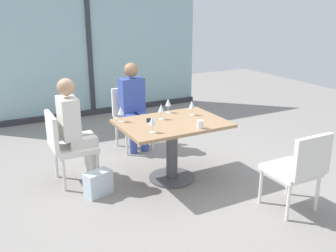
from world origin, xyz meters
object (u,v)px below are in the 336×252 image
at_px(person_far_left, 74,125).
at_px(wine_glass_1, 152,121).
at_px(dining_table_main, 172,137).
at_px(chair_near_window, 131,114).
at_px(chair_far_left, 66,143).
at_px(person_near_window, 134,102).
at_px(wine_glass_4, 168,103).
at_px(wine_glass_0, 192,105).
at_px(coffee_cup, 200,124).
at_px(wine_glass_2, 121,111).
at_px(wine_glass_3, 161,109).
at_px(handbag_0, 98,183).
at_px(chair_front_right, 299,167).
at_px(cell_phone_on_table, 149,120).

bearing_deg(person_far_left, wine_glass_1, -48.36).
xyz_separation_m(dining_table_main, chair_near_window, (0.00, 1.26, -0.05)).
relative_size(chair_far_left, person_near_window, 0.69).
xyz_separation_m(person_far_left, wine_glass_4, (1.17, -0.13, 0.16)).
xyz_separation_m(wine_glass_0, coffee_cup, (-0.18, -0.48, -0.09)).
bearing_deg(wine_glass_2, dining_table_main, -28.29).
height_order(dining_table_main, person_far_left, person_far_left).
bearing_deg(wine_glass_2, person_far_left, 156.65).
bearing_deg(wine_glass_3, coffee_cup, -65.58).
relative_size(wine_glass_0, wine_glass_2, 1.00).
distance_m(wine_glass_4, handbag_0, 1.33).
relative_size(chair_front_right, coffee_cup, 9.67).
bearing_deg(chair_near_window, wine_glass_4, -80.96).
bearing_deg(chair_near_window, person_near_window, -90.00).
bearing_deg(handbag_0, wine_glass_2, 15.55).
distance_m(chair_near_window, handbag_0, 1.58).
bearing_deg(handbag_0, person_near_window, 33.20).
bearing_deg(wine_glass_1, handbag_0, 154.67).
bearing_deg(chair_near_window, coffee_cup, -84.11).
bearing_deg(wine_glass_0, coffee_cup, -110.86).
bearing_deg(cell_phone_on_table, wine_glass_4, 53.30).
relative_size(person_near_window, wine_glass_4, 6.81).
height_order(wine_glass_4, cell_phone_on_table, wine_glass_4).
bearing_deg(coffee_cup, wine_glass_0, 69.14).
xyz_separation_m(person_far_left, cell_phone_on_table, (0.81, -0.32, 0.03)).
relative_size(wine_glass_1, wine_glass_2, 1.00).
distance_m(chair_near_window, wine_glass_1, 1.58).
bearing_deg(person_far_left, wine_glass_4, -6.51).
distance_m(wine_glass_3, handbag_0, 1.13).
bearing_deg(wine_glass_0, wine_glass_2, 170.32).
distance_m(wine_glass_2, wine_glass_3, 0.48).
relative_size(person_far_left, coffee_cup, 14.00).
xyz_separation_m(person_near_window, wine_glass_0, (0.35, -1.02, 0.16)).
bearing_deg(wine_glass_3, handbag_0, -171.26).
height_order(chair_near_window, wine_glass_0, wine_glass_0).
bearing_deg(handbag_0, wine_glass_3, -8.76).
distance_m(wine_glass_0, wine_glass_2, 0.89).
xyz_separation_m(chair_far_left, chair_near_window, (1.13, 0.76, 0.00)).
distance_m(chair_far_left, person_near_window, 1.32).
relative_size(person_near_window, wine_glass_1, 6.81).
height_order(chair_far_left, coffee_cup, chair_far_left).
bearing_deg(coffee_cup, handbag_0, 161.08).
bearing_deg(wine_glass_4, wine_glass_2, -172.99).
bearing_deg(handbag_0, wine_glass_0, -12.59).
xyz_separation_m(chair_near_window, person_near_window, (-0.00, -0.11, 0.20)).
bearing_deg(wine_glass_4, cell_phone_on_table, -151.58).
distance_m(chair_near_window, person_near_window, 0.23).
height_order(person_near_window, cell_phone_on_table, person_near_window).
bearing_deg(wine_glass_1, dining_table_main, 32.71).
xyz_separation_m(chair_near_window, wine_glass_4, (0.14, -0.90, 0.37)).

